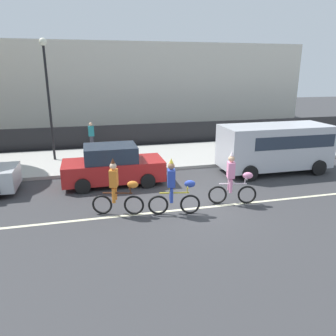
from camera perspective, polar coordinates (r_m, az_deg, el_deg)
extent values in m
plane|color=#38383A|center=(11.85, 4.33, -6.05)|extent=(80.00, 80.00, 0.00)
cube|color=beige|center=(11.42, 5.12, -6.97)|extent=(36.00, 0.14, 0.01)
cube|color=#ADAAA3|center=(17.79, -2.22, 2.06)|extent=(60.00, 5.00, 0.15)
cube|color=black|center=(20.43, -3.92, 5.76)|extent=(40.00, 0.08, 1.40)
cube|color=beige|center=(28.56, -7.91, 13.95)|extent=(28.00, 8.00, 6.53)
torus|color=black|center=(10.83, -5.95, -6.45)|extent=(0.66, 0.25, 0.67)
torus|color=black|center=(11.02, -11.39, -6.28)|extent=(0.66, 0.25, 0.67)
cylinder|color=#4C2614|center=(10.76, -8.79, -4.34)|extent=(0.94, 0.32, 0.05)
cylinder|color=#4C2614|center=(10.76, -9.60, -3.87)|extent=(0.04, 0.04, 0.18)
cylinder|color=#4C2614|center=(10.65, -6.59, -3.81)|extent=(0.04, 0.04, 0.23)
cylinder|color=#4C2614|center=(10.61, -6.61, -3.23)|extent=(0.17, 0.49, 0.03)
ellipsoid|color=orange|center=(10.57, -6.18, -2.88)|extent=(0.40, 0.29, 0.24)
cube|color=orange|center=(10.61, -9.44, -1.75)|extent=(0.32, 0.37, 0.56)
sphere|color=beige|center=(10.49, -9.55, 0.32)|extent=(0.22, 0.22, 0.22)
cone|color=#4C2614|center=(10.44, -9.59, 1.27)|extent=(0.14, 0.14, 0.16)
cylinder|color=orange|center=(10.67, -9.45, -4.79)|extent=(0.11, 0.11, 0.48)
cylinder|color=orange|center=(10.92, -9.16, -4.25)|extent=(0.11, 0.11, 0.48)
torus|color=black|center=(10.86, 3.87, -6.32)|extent=(0.67, 0.19, 0.67)
torus|color=black|center=(10.78, -1.71, -6.46)|extent=(0.67, 0.19, 0.67)
cylinder|color=gold|center=(10.65, 1.10, -4.35)|extent=(0.96, 0.23, 0.05)
cylinder|color=gold|center=(10.61, 0.29, -3.91)|extent=(0.04, 0.04, 0.18)
cylinder|color=gold|center=(10.65, 3.36, -3.71)|extent=(0.04, 0.04, 0.23)
cylinder|color=gold|center=(10.61, 3.37, -3.13)|extent=(0.12, 0.50, 0.03)
ellipsoid|color=#2D47B2|center=(10.60, 3.83, -2.76)|extent=(0.39, 0.26, 0.24)
cube|color=#2D47B2|center=(10.47, 0.57, -1.76)|extent=(0.29, 0.36, 0.56)
sphere|color=#9E7051|center=(10.35, 0.58, 0.34)|extent=(0.22, 0.22, 0.22)
cone|color=gold|center=(10.31, 0.58, 1.30)|extent=(0.14, 0.14, 0.16)
cylinder|color=#2D47B2|center=(10.53, 0.62, -4.84)|extent=(0.11, 0.11, 0.48)
cylinder|color=#2D47B2|center=(10.79, 0.51, -4.29)|extent=(0.11, 0.11, 0.48)
torus|color=black|center=(11.97, 13.59, -4.54)|extent=(0.67, 0.22, 0.67)
torus|color=black|center=(11.75, 8.62, -4.65)|extent=(0.67, 0.22, 0.67)
cylinder|color=silver|center=(11.70, 11.24, -2.71)|extent=(0.95, 0.26, 0.05)
cylinder|color=silver|center=(11.64, 10.55, -2.30)|extent=(0.04, 0.04, 0.18)
cylinder|color=silver|center=(11.76, 13.27, -2.15)|extent=(0.04, 0.04, 0.23)
cylinder|color=silver|center=(11.73, 13.31, -1.61)|extent=(0.14, 0.49, 0.03)
ellipsoid|color=pink|center=(11.73, 13.73, -1.28)|extent=(0.40, 0.28, 0.24)
cube|color=pink|center=(11.53, 10.90, -0.32)|extent=(0.31, 0.37, 0.56)
sphere|color=tan|center=(11.42, 11.01, 1.59)|extent=(0.22, 0.22, 0.22)
cone|color=silver|center=(11.37, 11.06, 2.47)|extent=(0.14, 0.14, 0.16)
cylinder|color=pink|center=(11.57, 10.89, -3.13)|extent=(0.11, 0.11, 0.48)
cylinder|color=pink|center=(11.83, 10.62, -2.67)|extent=(0.11, 0.11, 0.48)
cube|color=silver|center=(15.84, 18.06, 3.69)|extent=(5.00, 2.00, 1.90)
cube|color=#283342|center=(15.98, 19.39, 4.96)|extent=(3.90, 2.02, 0.56)
cylinder|color=black|center=(16.23, 24.73, 0.06)|extent=(0.70, 0.22, 0.70)
cylinder|color=black|center=(17.77, 20.80, 1.86)|extent=(0.70, 0.22, 0.70)
cylinder|color=black|center=(14.39, 14.05, -0.88)|extent=(0.70, 0.22, 0.70)
cylinder|color=black|center=(16.10, 10.77, 1.20)|extent=(0.70, 0.22, 0.70)
cylinder|color=black|center=(15.06, -26.94, -1.65)|extent=(0.60, 0.20, 0.60)
cube|color=#AD1E1E|center=(13.76, -9.44, -0.32)|extent=(4.10, 1.72, 0.80)
cube|color=#232D3D|center=(13.56, -10.00, 2.56)|extent=(2.10, 1.58, 0.64)
cylinder|color=black|center=(13.19, -3.54, -2.24)|extent=(0.60, 0.20, 0.60)
cylinder|color=black|center=(14.80, -4.77, -0.13)|extent=(0.60, 0.20, 0.60)
cylinder|color=black|center=(13.00, -14.63, -3.06)|extent=(0.60, 0.20, 0.60)
cylinder|color=black|center=(14.64, -14.63, -0.83)|extent=(0.60, 0.20, 0.60)
cylinder|color=black|center=(17.37, -19.95, 10.21)|extent=(0.12, 0.12, 5.50)
sphere|color=#EAEACC|center=(17.33, -20.96, 19.84)|extent=(0.36, 0.36, 0.36)
cylinder|color=#33333D|center=(19.08, -13.10, 4.18)|extent=(0.20, 0.20, 0.85)
cube|color=#1E727A|center=(18.94, -13.24, 6.26)|extent=(0.32, 0.20, 0.56)
sphere|color=tan|center=(18.88, -13.32, 7.43)|extent=(0.20, 0.20, 0.20)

